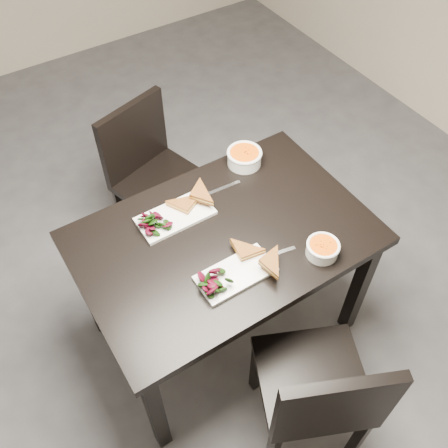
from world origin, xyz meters
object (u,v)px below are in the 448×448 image
at_px(table, 224,249).
at_px(soup_bowl_near, 323,248).
at_px(plate_near, 236,274).
at_px(chair_far, 152,170).
at_px(chair_near, 319,394).
at_px(plate_far, 175,216).
at_px(soup_bowl_far, 244,157).

xyz_separation_m(table, soup_bowl_near, (0.28, -0.29, 0.13)).
bearing_deg(plate_near, soup_bowl_near, -15.80).
bearing_deg(plate_near, chair_far, 84.34).
bearing_deg(chair_near, plate_far, 122.70).
xyz_separation_m(soup_bowl_near, soup_bowl_far, (0.03, 0.60, 0.01)).
distance_m(soup_bowl_near, plate_far, 0.62).
bearing_deg(table, soup_bowl_near, -46.15).
xyz_separation_m(plate_near, soup_bowl_near, (0.34, -0.10, 0.03)).
xyz_separation_m(chair_near, plate_far, (-0.13, 0.86, 0.27)).
relative_size(table, plate_near, 3.97).
relative_size(chair_near, chair_far, 1.00).
xyz_separation_m(table, plate_far, (-0.12, 0.19, 0.11)).
distance_m(table, soup_bowl_far, 0.46).
bearing_deg(chair_far, chair_near, -107.47).
bearing_deg(plate_near, plate_far, 97.98).
height_order(plate_near, soup_bowl_near, soup_bowl_near).
bearing_deg(soup_bowl_near, soup_bowl_far, 86.89).
distance_m(chair_far, soup_bowl_far, 0.61).
bearing_deg(plate_far, chair_far, 75.49).
bearing_deg(table, chair_far, 88.05).
bearing_deg(plate_near, chair_near, -81.28).
relative_size(table, chair_far, 1.41).
height_order(chair_far, soup_bowl_near, chair_far).
xyz_separation_m(chair_far, soup_bowl_near, (0.25, -1.05, 0.30)).
xyz_separation_m(chair_near, soup_bowl_far, (0.30, 0.97, 0.31)).
bearing_deg(soup_bowl_far, plate_near, -127.00).
xyz_separation_m(plate_near, plate_far, (-0.05, 0.38, 0.00)).
bearing_deg(soup_bowl_near, plate_far, 129.76).
height_order(chair_far, plate_far, chair_far).
xyz_separation_m(table, plate_near, (-0.07, -0.19, 0.11)).
distance_m(plate_near, soup_bowl_near, 0.36).
height_order(table, soup_bowl_near, soup_bowl_near).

